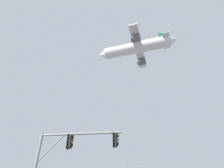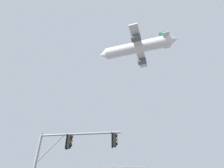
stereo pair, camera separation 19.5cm
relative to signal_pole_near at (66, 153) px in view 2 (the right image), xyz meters
The scene contains 2 objects.
signal_pole_near is the anchor object (origin of this frame).
airplane 37.51m from the signal_pole_near, 64.39° to the left, with size 19.76×15.26×5.47m.
Camera 2 is at (-0.44, -5.23, 1.51)m, focal length 29.10 mm.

